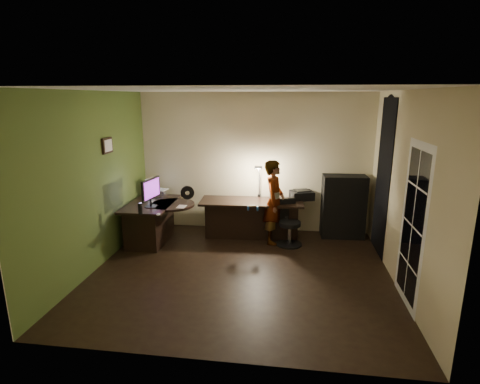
# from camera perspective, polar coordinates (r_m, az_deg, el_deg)

# --- Properties ---
(floor) EXTENTS (4.50, 4.00, 0.01)m
(floor) POSITION_cam_1_polar(r_m,az_deg,el_deg) (5.86, 0.07, -12.18)
(floor) COLOR black
(floor) RESTS_ON ground
(ceiling) EXTENTS (4.50, 4.00, 0.01)m
(ceiling) POSITION_cam_1_polar(r_m,az_deg,el_deg) (5.24, 0.08, 15.38)
(ceiling) COLOR silver
(ceiling) RESTS_ON floor
(wall_back) EXTENTS (4.50, 0.01, 2.70)m
(wall_back) POSITION_cam_1_polar(r_m,az_deg,el_deg) (7.34, 2.17, 4.44)
(wall_back) COLOR beige
(wall_back) RESTS_ON floor
(wall_front) EXTENTS (4.50, 0.01, 2.70)m
(wall_front) POSITION_cam_1_polar(r_m,az_deg,el_deg) (3.50, -4.34, -6.79)
(wall_front) COLOR beige
(wall_front) RESTS_ON floor
(wall_left) EXTENTS (0.01, 4.00, 2.70)m
(wall_left) POSITION_cam_1_polar(r_m,az_deg,el_deg) (6.11, -21.40, 1.43)
(wall_left) COLOR beige
(wall_left) RESTS_ON floor
(wall_right) EXTENTS (0.01, 4.00, 2.70)m
(wall_right) POSITION_cam_1_polar(r_m,az_deg,el_deg) (5.57, 23.74, 0.02)
(wall_right) COLOR beige
(wall_right) RESTS_ON floor
(green_wall_overlay) EXTENTS (0.00, 4.00, 2.70)m
(green_wall_overlay) POSITION_cam_1_polar(r_m,az_deg,el_deg) (6.10, -21.27, 1.43)
(green_wall_overlay) COLOR #455C23
(green_wall_overlay) RESTS_ON floor
(arched_doorway) EXTENTS (0.01, 0.90, 2.60)m
(arched_doorway) POSITION_cam_1_polar(r_m,az_deg,el_deg) (6.66, 20.97, 2.03)
(arched_doorway) COLOR black
(arched_doorway) RESTS_ON floor
(french_door) EXTENTS (0.02, 0.92, 2.10)m
(french_door) POSITION_cam_1_polar(r_m,az_deg,el_deg) (5.13, 24.83, -4.72)
(french_door) COLOR white
(french_door) RESTS_ON floor
(framed_picture) EXTENTS (0.04, 0.30, 0.25)m
(framed_picture) POSITION_cam_1_polar(r_m,az_deg,el_deg) (6.40, -19.60, 6.69)
(framed_picture) COLOR black
(framed_picture) RESTS_ON wall_left
(desk_left) EXTENTS (0.80, 1.30, 0.74)m
(desk_left) POSITION_cam_1_polar(r_m,az_deg,el_deg) (7.07, -13.21, -4.52)
(desk_left) COLOR black
(desk_left) RESTS_ON floor
(desk_right) EXTENTS (1.95, 0.76, 0.72)m
(desk_right) POSITION_cam_1_polar(r_m,az_deg,el_deg) (7.11, 1.74, -4.13)
(desk_right) COLOR black
(desk_right) RESTS_ON floor
(cabinet) EXTENTS (0.81, 0.44, 1.19)m
(cabinet) POSITION_cam_1_polar(r_m,az_deg,el_deg) (7.33, 15.46, -2.15)
(cabinet) COLOR black
(cabinet) RESTS_ON floor
(laptop_stand) EXTENTS (0.25, 0.21, 0.10)m
(laptop_stand) POSITION_cam_1_polar(r_m,az_deg,el_deg) (7.51, -12.23, -0.03)
(laptop_stand) COLOR silver
(laptop_stand) RESTS_ON desk_left
(laptop) EXTENTS (0.39, 0.38, 0.23)m
(laptop) POSITION_cam_1_polar(r_m,az_deg,el_deg) (7.47, -12.29, 1.18)
(laptop) COLOR silver
(laptop) RESTS_ON laptop_stand
(monitor) EXTENTS (0.20, 0.57, 0.37)m
(monitor) POSITION_cam_1_polar(r_m,az_deg,el_deg) (6.67, -13.52, -0.71)
(monitor) COLOR black
(monitor) RESTS_ON desk_left
(mouse) EXTENTS (0.09, 0.11, 0.04)m
(mouse) POSITION_cam_1_polar(r_m,az_deg,el_deg) (6.21, -12.35, -3.35)
(mouse) COLOR silver
(mouse) RESTS_ON desk_left
(phone) EXTENTS (0.10, 0.13, 0.01)m
(phone) POSITION_cam_1_polar(r_m,az_deg,el_deg) (7.23, -12.34, -0.97)
(phone) COLOR black
(phone) RESTS_ON desk_left
(pen) EXTENTS (0.11, 0.12, 0.01)m
(pen) POSITION_cam_1_polar(r_m,az_deg,el_deg) (6.80, -12.54, -1.93)
(pen) COLOR black
(pen) RESTS_ON desk_left
(speaker) EXTENTS (0.09, 0.09, 0.19)m
(speaker) POSITION_cam_1_polar(r_m,az_deg,el_deg) (6.34, -14.96, -2.45)
(speaker) COLOR black
(speaker) RESTS_ON desk_left
(notepad) EXTENTS (0.15, 0.20, 0.01)m
(notepad) POSITION_cam_1_polar(r_m,az_deg,el_deg) (6.61, -8.90, -2.23)
(notepad) COLOR silver
(notepad) RESTS_ON desk_left
(desk_fan) EXTENTS (0.27, 0.19, 0.37)m
(desk_fan) POSITION_cam_1_polar(r_m,az_deg,el_deg) (6.73, -7.98, -0.61)
(desk_fan) COLOR black
(desk_fan) RESTS_ON desk_right
(headphones) EXTENTS (0.22, 0.13, 0.10)m
(headphones) POSITION_cam_1_polar(r_m,az_deg,el_deg) (6.45, 1.96, -2.43)
(headphones) COLOR #184C99
(headphones) RESTS_ON desk_right
(printer) EXTENTS (0.49, 0.44, 0.18)m
(printer) POSITION_cam_1_polar(r_m,az_deg,el_deg) (7.22, 9.40, -0.42)
(printer) COLOR black
(printer) RESTS_ON desk_right
(desk_lamp) EXTENTS (0.20, 0.34, 0.71)m
(desk_lamp) POSITION_cam_1_polar(r_m,az_deg,el_deg) (7.22, 2.97, 1.89)
(desk_lamp) COLOR black
(desk_lamp) RESTS_ON desk_right
(office_chair) EXTENTS (0.60, 0.60, 0.82)m
(office_chair) POSITION_cam_1_polar(r_m,az_deg,el_deg) (6.77, 7.61, -4.75)
(office_chair) COLOR black
(office_chair) RESTS_ON floor
(person) EXTENTS (0.42, 0.58, 1.53)m
(person) POSITION_cam_1_polar(r_m,az_deg,el_deg) (6.78, 5.20, -1.53)
(person) COLOR #D8A88C
(person) RESTS_ON floor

